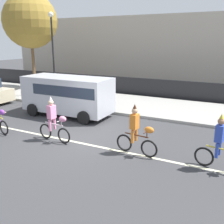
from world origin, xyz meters
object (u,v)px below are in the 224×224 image
object	(u,v)px
pedestrian_onlooker	(42,84)
street_lamp_post	(52,42)
parade_cyclist_pink	(54,122)
parade_cyclist_cobalt	(222,146)
parked_van_silver	(69,93)
parade_cyclist_orange	(137,133)

from	to	relation	value
pedestrian_onlooker	street_lamp_post	bearing A→B (deg)	41.20
parade_cyclist_pink	pedestrian_onlooker	distance (m)	8.91
street_lamp_post	pedestrian_onlooker	distance (m)	3.12
parade_cyclist_pink	parade_cyclist_cobalt	size ratio (longest dim) A/B	1.00
parade_cyclist_cobalt	parked_van_silver	xyz separation A→B (m)	(-8.26, 3.09, 0.44)
parked_van_silver	pedestrian_onlooker	world-z (taller)	parked_van_silver
parade_cyclist_orange	street_lamp_post	bearing A→B (deg)	144.04
parade_cyclist_orange	parked_van_silver	bearing A→B (deg)	149.51
parade_cyclist_cobalt	street_lamp_post	xyz separation A→B (m)	(-12.04, 6.56, 3.15)
parade_cyclist_cobalt	pedestrian_onlooker	distance (m)	14.06
parade_cyclist_pink	parade_cyclist_orange	size ratio (longest dim) A/B	1.00
parade_cyclist_cobalt	parade_cyclist_pink	bearing A→B (deg)	-176.51
parade_cyclist_orange	street_lamp_post	size ratio (longest dim) A/B	0.33
parade_cyclist_pink	parade_cyclist_cobalt	distance (m)	6.49
parked_van_silver	parade_cyclist_orange	bearing A→B (deg)	-30.49
parade_cyclist_pink	pedestrian_onlooker	xyz separation A→B (m)	(-6.25, 6.34, 0.17)
parked_van_silver	street_lamp_post	distance (m)	5.80
parade_cyclist_pink	parade_cyclist_orange	world-z (taller)	same
parade_cyclist_pink	parked_van_silver	world-z (taller)	parked_van_silver
parade_cyclist_orange	parked_van_silver	distance (m)	6.22
parade_cyclist_orange	parked_van_silver	size ratio (longest dim) A/B	0.38
parade_cyclist_orange	street_lamp_post	xyz separation A→B (m)	(-9.12, 6.62, 3.15)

